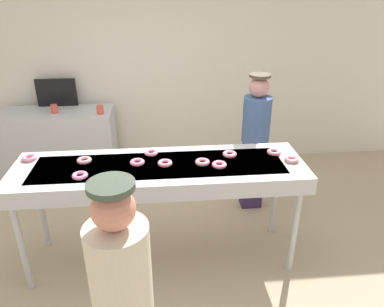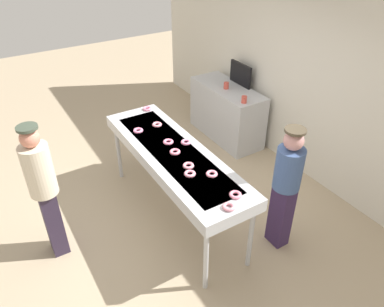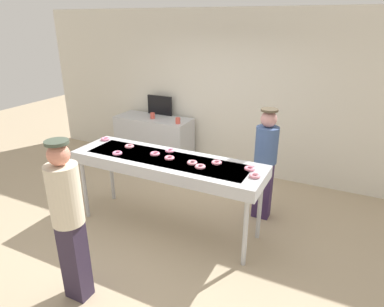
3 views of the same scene
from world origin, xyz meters
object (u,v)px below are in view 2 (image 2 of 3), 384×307
strawberry_donut_8 (157,125)px  strawberry_donut_9 (212,174)px  strawberry_donut_0 (190,174)px  strawberry_donut_2 (147,109)px  strawberry_donut_1 (175,152)px  strawberry_donut_3 (168,142)px  strawberry_donut_10 (235,195)px  strawberry_donut_4 (229,207)px  strawberry_donut_6 (138,130)px  strawberry_donut_7 (186,142)px  worker_baker (286,184)px  paper_cup_0 (244,100)px  menu_display (241,74)px  customer_waiting (44,188)px  prep_counter (227,112)px  strawberry_donut_5 (188,166)px  paper_cup_1 (226,85)px  fryer_conveyor (174,157)px

strawberry_donut_8 → strawberry_donut_9: bearing=0.2°
strawberry_donut_0 → strawberry_donut_2: (-1.69, 0.29, 0.00)m
strawberry_donut_1 → strawberry_donut_3: size_ratio=1.00×
strawberry_donut_9 → strawberry_donut_10: bearing=0.9°
strawberry_donut_4 → strawberry_donut_6: bearing=-175.9°
strawberry_donut_7 → worker_baker: (1.15, 0.62, -0.15)m
strawberry_donut_6 → worker_baker: size_ratio=0.08×
strawberry_donut_4 → paper_cup_0: 2.56m
strawberry_donut_2 → menu_display: menu_display is taller
strawberry_donut_4 → customer_waiting: size_ratio=0.08×
strawberry_donut_0 → menu_display: bearing=131.1°
strawberry_donut_10 → paper_cup_0: bearing=139.5°
strawberry_donut_1 → strawberry_donut_4: bearing=-1.6°
worker_baker → prep_counter: size_ratio=1.09×
strawberry_donut_2 → strawberry_donut_3: (0.97, -0.18, 0.00)m
strawberry_donut_3 → prep_counter: (-1.15, 1.77, -0.57)m
strawberry_donut_2 → strawberry_donut_10: bearing=-2.2°
strawberry_donut_1 → prep_counter: size_ratio=0.09×
strawberry_donut_1 → worker_baker: size_ratio=0.08×
customer_waiting → strawberry_donut_5: bearing=84.3°
strawberry_donut_2 → paper_cup_0: size_ratio=1.19×
strawberry_donut_5 → strawberry_donut_8: 1.05m
strawberry_donut_7 → paper_cup_0: strawberry_donut_7 is taller
strawberry_donut_5 → paper_cup_0: bearing=123.5°
strawberry_donut_6 → strawberry_donut_10: 1.75m
strawberry_donut_1 → strawberry_donut_3: (-0.24, 0.04, 0.00)m
strawberry_donut_3 → paper_cup_1: (-1.13, 1.72, -0.04)m
prep_counter → paper_cup_0: (0.61, -0.14, 0.53)m
strawberry_donut_9 → menu_display: menu_display is taller
strawberry_donut_7 → paper_cup_0: size_ratio=1.19×
paper_cup_0 → strawberry_donut_0: bearing=-54.4°
strawberry_donut_6 → worker_baker: 2.01m
customer_waiting → paper_cup_0: size_ratio=15.77×
strawberry_donut_7 → strawberry_donut_5: bearing=-27.6°
strawberry_donut_0 → menu_display: (-1.86, 2.14, 0.09)m
strawberry_donut_9 → worker_baker: bearing=59.0°
strawberry_donut_6 → customer_waiting: bearing=-71.3°
worker_baker → paper_cup_0: size_ratio=14.79×
strawberry_donut_2 → strawberry_donut_9: bearing=-2.9°
strawberry_donut_3 → paper_cup_0: 1.72m
fryer_conveyor → paper_cup_0: (-0.74, 1.67, 0.06)m
strawberry_donut_1 → paper_cup_1: 2.23m
paper_cup_0 → worker_baker: bearing=-24.4°
strawberry_donut_7 → strawberry_donut_10: 1.15m
strawberry_donut_3 → worker_baker: 1.52m
strawberry_donut_2 → strawberry_donut_8: size_ratio=1.00×
menu_display → strawberry_donut_7: bearing=-55.3°
strawberry_donut_2 → strawberry_donut_10: size_ratio=1.00×
strawberry_donut_1 → strawberry_donut_7: same height
strawberry_donut_3 → prep_counter: size_ratio=0.09×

